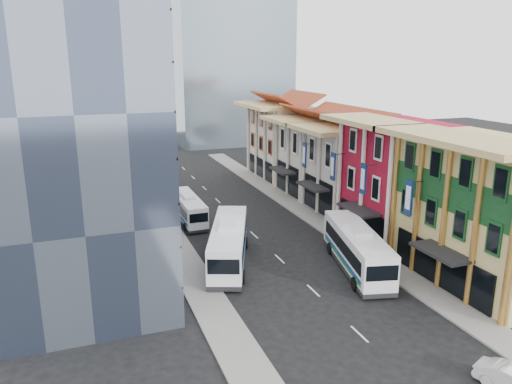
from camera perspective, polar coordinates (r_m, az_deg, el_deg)
name	(u,v)px	position (r m, az deg, el deg)	size (l,w,h in m)	color
ground	(367,342)	(35.39, 12.62, -16.34)	(200.00, 200.00, 0.00)	black
sidewalk_right	(325,225)	(56.54, 7.92, -3.78)	(3.00, 90.00, 0.15)	slate
sidewalk_left	(175,244)	(51.13, -9.25, -5.91)	(3.00, 90.00, 0.15)	slate
shophouse_tan	(486,212)	(44.94, 24.78, -2.14)	(8.00, 14.00, 12.00)	#D2C279
shophouse_red	(397,180)	(53.70, 15.85, 1.35)	(8.00, 10.00, 12.00)	#A31228
shophouse_cream_near	(350,170)	(61.62, 10.65, 2.44)	(8.00, 9.00, 10.00)	beige
shophouse_cream_mid	(316,157)	(69.32, 6.86, 4.00)	(8.00, 9.00, 10.00)	beige
shophouse_cream_far	(285,142)	(78.57, 3.39, 5.76)	(8.00, 12.00, 11.00)	beige
office_tower	(71,99)	(44.12, -20.35, 9.97)	(12.00, 26.00, 30.00)	#3D4860
office_block_far	(84,148)	(67.94, -19.08, 4.76)	(10.00, 18.00, 14.00)	gray
bus_left_near	(229,243)	(45.52, -3.14, -5.80)	(2.95, 12.58, 4.03)	white
bus_left_far	(188,208)	(57.72, -7.76, -1.79)	(2.33, 9.96, 3.19)	silver
bus_right	(357,248)	(45.17, 11.47, -6.29)	(2.92, 12.47, 4.00)	white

